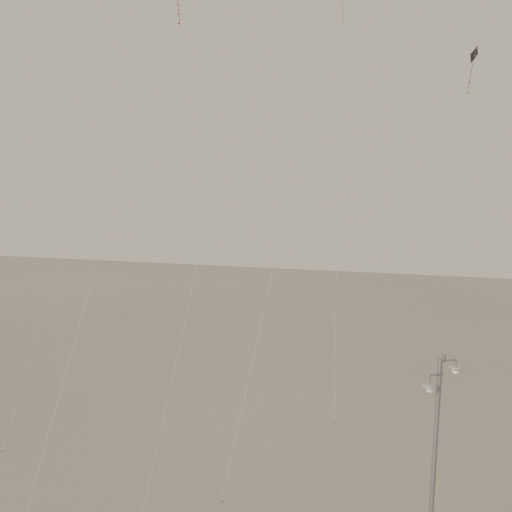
% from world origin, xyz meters
% --- Properties ---
extents(street_lamp, '(1.35, 1.24, 8.78)m').
position_xyz_m(street_lamp, '(6.43, 1.69, 4.68)').
color(street_lamp, gray).
rests_on(street_lamp, ground).
extents(kite_1, '(1.75, 13.79, 27.11)m').
position_xyz_m(kite_1, '(-3.64, 10.35, 21.13)').
color(kite_1, '#2E2726').
rests_on(kite_1, ground).
extents(kite_3, '(3.43, 8.87, 22.84)m').
position_xyz_m(kite_3, '(-5.47, 1.56, 15.91)').
color(kite_3, maroon).
rests_on(kite_3, ground).
extents(kite_5, '(1.14, 5.25, 26.74)m').
position_xyz_m(kite_5, '(-1.12, 20.77, 20.54)').
color(kite_5, brown).
rests_on(kite_5, ground).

